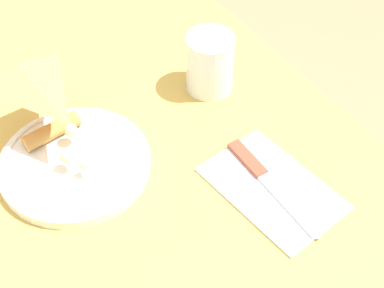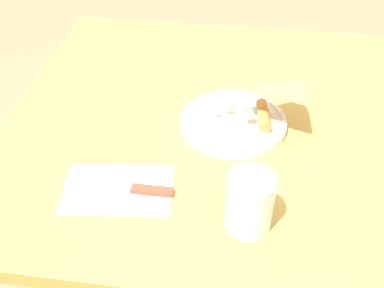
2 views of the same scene
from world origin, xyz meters
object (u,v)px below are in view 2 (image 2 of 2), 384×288
(napkin_folded, at_px, (119,189))
(butter_knife, at_px, (124,188))
(dining_table, at_px, (266,156))
(plate_pizza, at_px, (233,120))
(milk_glass, at_px, (249,203))

(napkin_folded, bearing_deg, butter_knife, 179.87)
(dining_table, distance_m, plate_pizza, 0.14)
(plate_pizza, relative_size, milk_glass, 2.21)
(dining_table, distance_m, napkin_folded, 0.37)
(butter_knife, bearing_deg, plate_pizza, -128.77)
(milk_glass, height_order, butter_knife, milk_glass)
(butter_knife, bearing_deg, dining_table, -135.99)
(dining_table, distance_m, milk_glass, 0.32)
(plate_pizza, bearing_deg, butter_knife, 51.11)
(dining_table, height_order, milk_glass, milk_glass)
(butter_knife, bearing_deg, milk_glass, 168.57)
(napkin_folded, bearing_deg, plate_pizza, -130.46)
(dining_table, relative_size, napkin_folded, 5.38)
(milk_glass, bearing_deg, dining_table, -96.48)
(milk_glass, distance_m, napkin_folded, 0.24)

